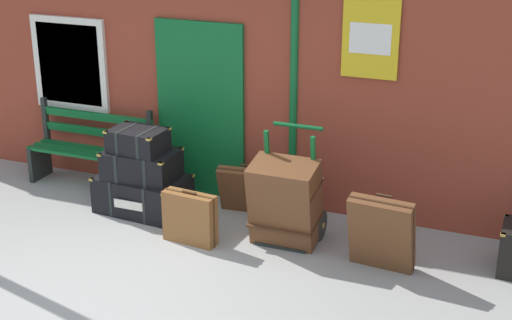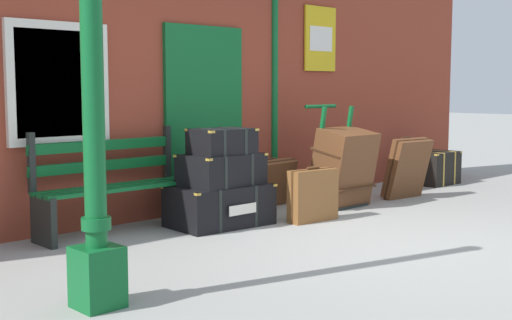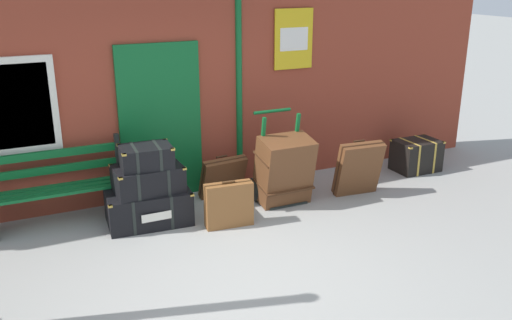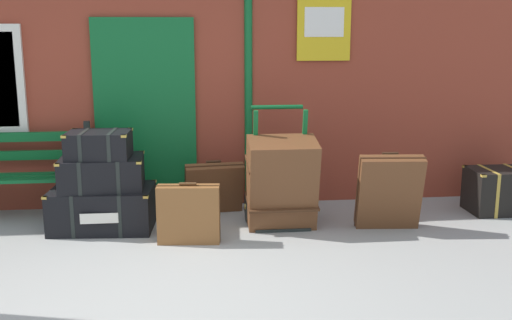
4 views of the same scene
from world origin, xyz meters
TOP-DOWN VIEW (x-y plane):
  - ground_plane at (0.00, 0.00)m, footprint 60.00×60.00m
  - brick_facade at (-0.01, 2.60)m, footprint 10.40×0.35m
  - lamp_post at (-2.81, 0.25)m, footprint 0.28×0.28m
  - platform_bench at (-1.49, 2.16)m, footprint 1.60×0.43m
  - steamer_trunk_base at (-0.52, 1.70)m, footprint 1.06×0.72m
  - steamer_trunk_middle at (-0.51, 1.69)m, footprint 0.82×0.56m
  - steamer_trunk_top at (-0.52, 1.66)m, footprint 0.64×0.49m
  - porters_trolley at (1.27, 1.70)m, footprint 0.71×0.56m
  - large_brown_trunk at (1.27, 1.53)m, footprint 0.70×0.59m
  - suitcase_olive at (0.34, 1.19)m, footprint 0.60×0.23m
  - suitcase_charcoal at (2.33, 1.34)m, footprint 0.66×0.40m
  - suitcase_beige at (0.62, 2.07)m, footprint 0.66×0.37m
  - corner_trunk at (3.75, 1.81)m, footprint 0.69×0.49m

SIDE VIEW (x-z plane):
  - ground_plane at x=0.00m, z-range 0.00..0.00m
  - steamer_trunk_base at x=-0.52m, z-range 0.00..0.42m
  - corner_trunk at x=3.75m, z-range 0.00..0.48m
  - porters_trolley at x=1.27m, z-range -0.33..0.88m
  - suitcase_olive at x=0.34m, z-range -0.02..0.57m
  - suitcase_beige at x=0.62m, z-range -0.01..0.58m
  - suitcase_charcoal at x=2.33m, z-range -0.01..0.78m
  - platform_bench at x=-1.49m, z-range -0.06..0.95m
  - large_brown_trunk at x=1.27m, z-range 0.00..0.94m
  - steamer_trunk_middle at x=-0.51m, z-range 0.42..0.74m
  - steamer_trunk_top at x=-0.52m, z-range 0.74..1.00m
  - lamp_post at x=-2.81m, z-range -0.37..2.76m
  - brick_facade at x=-0.01m, z-range 0.00..3.20m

